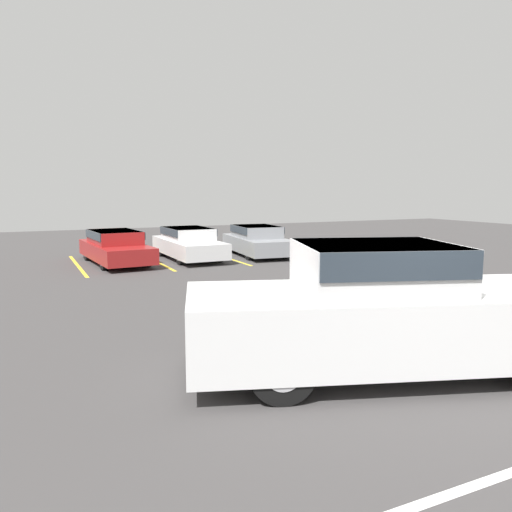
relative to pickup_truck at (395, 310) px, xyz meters
The scene contains 11 objects.
ground_plane 0.96m from the pickup_truck, 78.21° to the right, with size 60.00×60.00×0.00m, color #423F3F.
stall_stripe_a 13.40m from the pickup_truck, 103.14° to the left, with size 0.12×5.48×0.01m, color yellow.
stall_stripe_b 13.05m from the pickup_truck, 91.17° to the left, with size 0.12×5.48×0.01m, color yellow.
stall_stripe_c 13.29m from the pickup_truck, 79.09° to the left, with size 0.12×5.48×0.01m, color yellow.
stall_stripe_d 14.08m from the pickup_truck, 67.91° to the left, with size 0.12×5.48×0.01m, color yellow.
pickup_truck is the anchor object (origin of this frame).
parked_sedan_a 13.12m from the pickup_truck, 97.50° to the left, with size 2.05×4.75×1.20m.
parked_sedan_b 13.02m from the pickup_truck, 85.36° to the left, with size 1.74×4.52×1.22m.
parked_sedan_c 13.43m from the pickup_truck, 72.97° to the left, with size 2.16×4.41×1.21m.
traffic_cone 4.94m from the pickup_truck, 19.99° to the left, with size 0.38×0.38×0.45m.
wheel_stop_curb 16.14m from the pickup_truck, 89.75° to the left, with size 1.99×0.20×0.14m, color #B7B2A8.
Camera 1 is at (-4.88, -5.30, 2.67)m, focal length 35.00 mm.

